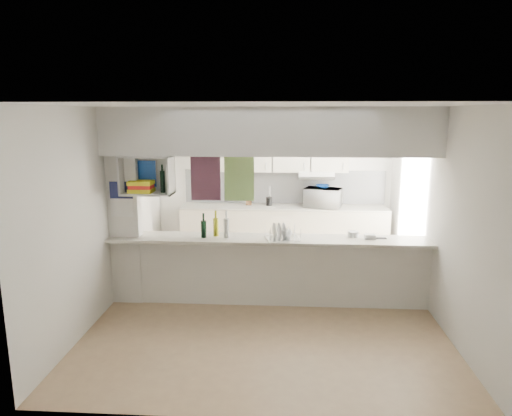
# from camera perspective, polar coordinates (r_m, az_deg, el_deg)

# --- Properties ---
(floor) EXTENTS (4.80, 4.80, 0.00)m
(floor) POSITION_cam_1_polar(r_m,az_deg,el_deg) (6.30, 1.50, -11.84)
(floor) COLOR #9A7959
(floor) RESTS_ON ground
(ceiling) EXTENTS (4.80, 4.80, 0.00)m
(ceiling) POSITION_cam_1_polar(r_m,az_deg,el_deg) (5.78, 1.64, 12.54)
(ceiling) COLOR white
(ceiling) RESTS_ON wall_back
(wall_back) EXTENTS (4.20, 0.00, 4.20)m
(wall_back) POSITION_cam_1_polar(r_m,az_deg,el_deg) (8.26, 2.16, 3.23)
(wall_back) COLOR silver
(wall_back) RESTS_ON floor
(wall_left) EXTENTS (0.00, 4.80, 4.80)m
(wall_left) POSITION_cam_1_polar(r_m,az_deg,el_deg) (6.33, -17.80, 0.07)
(wall_left) COLOR silver
(wall_left) RESTS_ON floor
(wall_right) EXTENTS (0.00, 4.80, 4.80)m
(wall_right) POSITION_cam_1_polar(r_m,az_deg,el_deg) (6.20, 21.36, -0.42)
(wall_right) COLOR silver
(wall_right) RESTS_ON floor
(servery_partition) EXTENTS (4.20, 0.50, 2.60)m
(servery_partition) POSITION_cam_1_polar(r_m,az_deg,el_deg) (5.85, -0.11, 3.29)
(servery_partition) COLOR silver
(servery_partition) RESTS_ON floor
(cubby_shelf) EXTENTS (0.65, 0.35, 0.50)m
(cubby_shelf) POSITION_cam_1_polar(r_m,az_deg,el_deg) (6.03, -13.52, 3.71)
(cubby_shelf) COLOR white
(cubby_shelf) RESTS_ON bulkhead
(kitchen_run) EXTENTS (3.60, 0.63, 2.24)m
(kitchen_run) POSITION_cam_1_polar(r_m,az_deg,el_deg) (8.09, 3.22, -0.38)
(kitchen_run) COLOR beige
(kitchen_run) RESTS_ON floor
(microwave) EXTENTS (0.70, 0.58, 0.34)m
(microwave) POSITION_cam_1_polar(r_m,az_deg,el_deg) (7.98, 8.39, 1.27)
(microwave) COLOR white
(microwave) RESTS_ON bench_top
(bowl) EXTENTS (0.24, 0.24, 0.06)m
(bowl) POSITION_cam_1_polar(r_m,az_deg,el_deg) (7.96, 8.32, 2.69)
(bowl) COLOR navy
(bowl) RESTS_ON microwave
(dish_rack) EXTENTS (0.48, 0.41, 0.23)m
(dish_rack) POSITION_cam_1_polar(r_m,az_deg,el_deg) (5.92, 3.31, -3.06)
(dish_rack) COLOR silver
(dish_rack) RESTS_ON breakfast_bar
(cup) EXTENTS (0.17, 0.17, 0.10)m
(cup) POSITION_cam_1_polar(r_m,az_deg,el_deg) (5.94, 3.85, -3.23)
(cup) COLOR white
(cup) RESTS_ON dish_rack
(wine_bottles) EXTENTS (0.37, 0.15, 0.36)m
(wine_bottles) POSITION_cam_1_polar(r_m,az_deg,el_deg) (6.02, -5.05, -2.44)
(wine_bottles) COLOR black
(wine_bottles) RESTS_ON breakfast_bar
(plastic_tubs) EXTENTS (0.49, 0.22, 0.07)m
(plastic_tubs) POSITION_cam_1_polar(r_m,az_deg,el_deg) (6.15, 12.91, -3.32)
(plastic_tubs) COLOR silver
(plastic_tubs) RESTS_ON breakfast_bar
(utensil_jar) EXTENTS (0.11, 0.11, 0.15)m
(utensil_jar) POSITION_cam_1_polar(r_m,az_deg,el_deg) (8.07, 1.64, 0.84)
(utensil_jar) COLOR black
(utensil_jar) RESTS_ON bench_top
(knife_block) EXTENTS (0.10, 0.08, 0.20)m
(knife_block) POSITION_cam_1_polar(r_m,az_deg,el_deg) (8.11, -0.91, 1.09)
(knife_block) COLOR brown
(knife_block) RESTS_ON bench_top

